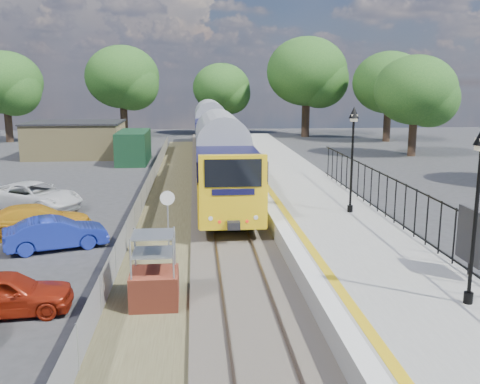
{
  "coord_description": "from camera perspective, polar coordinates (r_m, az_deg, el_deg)",
  "views": [
    {
      "loc": [
        -1.47,
        -16.4,
        6.5
      ],
      "look_at": [
        0.38,
        5.42,
        2.0
      ],
      "focal_mm": 40.0,
      "sensor_mm": 36.0,
      "label": 1
    }
  ],
  "objects": [
    {
      "name": "track_bed",
      "position": [
        26.87,
        -2.59,
        -2.2
      ],
      "size": [
        5.9,
        80.0,
        0.29
      ],
      "color": "#473F38",
      "rests_on": "ground"
    },
    {
      "name": "wire_fence",
      "position": [
        29.14,
        -10.13,
        -0.26
      ],
      "size": [
        0.06,
        52.0,
        1.2
      ],
      "color": "#999EA3",
      "rests_on": "ground"
    },
    {
      "name": "train",
      "position": [
        41.18,
        -2.8,
        5.79
      ],
      "size": [
        2.82,
        40.83,
        3.51
      ],
      "color": "gold",
      "rests_on": "ground"
    },
    {
      "name": "car_white",
      "position": [
        29.63,
        -21.08,
        -0.43
      ],
      "size": [
        5.7,
        4.55,
        1.44
      ],
      "primitive_type": "imported",
      "rotation": [
        0.0,
        0.0,
        1.08
      ],
      "color": "silver",
      "rests_on": "ground"
    },
    {
      "name": "outbuilding",
      "position": [
        48.79,
        -16.06,
        5.3
      ],
      "size": [
        10.8,
        10.1,
        3.12
      ],
      "color": "tan",
      "rests_on": "ground"
    },
    {
      "name": "victorian_lamp_south",
      "position": [
        14.4,
        24.19,
        1.79
      ],
      "size": [
        0.44,
        0.44,
        4.6
      ],
      "color": "black",
      "rests_on": "platform"
    },
    {
      "name": "car_blue",
      "position": [
        22.41,
        -19.03,
        -4.18
      ],
      "size": [
        4.16,
        2.63,
        1.29
      ],
      "primitive_type": "imported",
      "rotation": [
        0.0,
        0.0,
        1.92
      ],
      "color": "#192999",
      "rests_on": "ground"
    },
    {
      "name": "ground",
      "position": [
        17.7,
        0.25,
        -9.93
      ],
      "size": [
        120.0,
        120.0,
        0.0
      ],
      "primitive_type": "plane",
      "color": "#2D2D30",
      "rests_on": "ground"
    },
    {
      "name": "car_red",
      "position": [
        16.79,
        -23.85,
        -9.85
      ],
      "size": [
        3.91,
        1.93,
        1.28
      ],
      "primitive_type": "imported",
      "rotation": [
        0.0,
        0.0,
        1.68
      ],
      "color": "maroon",
      "rests_on": "ground"
    },
    {
      "name": "platform_edge",
      "position": [
        25.3,
        3.47,
        -1.19
      ],
      "size": [
        0.9,
        70.0,
        0.01
      ],
      "color": "silver",
      "rests_on": "platform"
    },
    {
      "name": "car_yellow",
      "position": [
        24.75,
        -20.83,
        -2.81
      ],
      "size": [
        4.91,
        3.02,
        1.33
      ],
      "primitive_type": "imported",
      "rotation": [
        0.0,
        0.0,
        1.84
      ],
      "color": "orange",
      "rests_on": "ground"
    },
    {
      "name": "palisade_fence",
      "position": [
        20.82,
        17.95,
        -1.91
      ],
      "size": [
        0.12,
        26.0,
        2.0
      ],
      "color": "black",
      "rests_on": "platform"
    },
    {
      "name": "brick_plinth",
      "position": [
        15.97,
        -9.15,
        -8.36
      ],
      "size": [
        1.41,
        1.41,
        2.26
      ],
      "rotation": [
        0.0,
        0.0,
        0.01
      ],
      "color": "#973A26",
      "rests_on": "ground"
    },
    {
      "name": "tree_line",
      "position": [
        58.47,
        -2.09,
        11.7
      ],
      "size": [
        56.8,
        43.8,
        11.88
      ],
      "color": "#332319",
      "rests_on": "ground"
    },
    {
      "name": "victorian_lamp_north",
      "position": [
        23.51,
        11.97,
        5.98
      ],
      "size": [
        0.44,
        0.44,
        4.6
      ],
      "color": "black",
      "rests_on": "platform"
    },
    {
      "name": "platform",
      "position": [
        25.77,
        8.0,
        -2.08
      ],
      "size": [
        5.0,
        70.0,
        0.9
      ],
      "primitive_type": "cube",
      "color": "gray",
      "rests_on": "ground"
    },
    {
      "name": "speed_sign",
      "position": [
        19.72,
        -7.71,
        -2.33
      ],
      "size": [
        0.53,
        0.11,
        2.65
      ],
      "rotation": [
        0.0,
        0.0,
        0.05
      ],
      "color": "#999EA3",
      "rests_on": "ground"
    }
  ]
}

